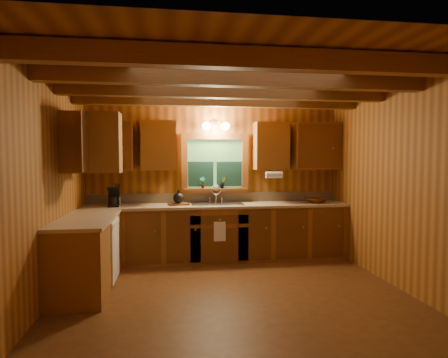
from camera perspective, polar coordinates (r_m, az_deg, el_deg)
name	(u,v)px	position (r m, az deg, el deg)	size (l,w,h in m)	color
room	(233,187)	(4.49, 1.43, -1.20)	(4.20, 4.20, 4.20)	#573215
ceiling_beams	(234,85)	(4.55, 1.46, 13.90)	(4.20, 2.54, 0.18)	brown
base_cabinets	(187,238)	(5.83, -5.55, -8.84)	(4.20, 2.22, 0.86)	brown
countertop	(188,208)	(5.76, -5.44, -4.44)	(4.20, 2.24, 0.04)	tan
backsplash	(215,197)	(6.38, -1.37, -2.78)	(4.20, 0.02, 0.16)	tan
dishwasher_panel	(115,250)	(5.29, -16.05, -10.21)	(0.02, 0.60, 0.80)	white
upper_cabinets	(182,145)	(5.84, -6.38, 5.10)	(4.19, 1.77, 0.78)	brown
window	(215,165)	(6.32, -1.36, 2.15)	(1.12, 0.08, 1.00)	brown
window_sill	(215,189)	(6.30, -1.30, -1.57)	(1.06, 0.14, 0.04)	brown
wall_sconce	(216,126)	(6.23, -1.24, 7.99)	(0.45, 0.21, 0.17)	black
paper_towel_roll	(274,175)	(6.18, 7.52, 0.63)	(0.11, 0.11, 0.27)	white
dish_towel	(220,231)	(5.84, -0.65, -7.91)	(0.18, 0.01, 0.30)	white
sink	(217,207)	(6.11, -1.06, -4.21)	(0.82, 0.48, 0.43)	silver
coffee_maker	(114,197)	(6.04, -16.28, -2.61)	(0.17, 0.21, 0.30)	black
utensil_crock	(117,200)	(6.13, -15.82, -3.09)	(0.12, 0.12, 0.35)	silver
cutting_board	(178,204)	(6.03, -6.88, -3.78)	(0.31, 0.22, 0.03)	#5D3413
teakettle	(178,198)	(6.02, -6.89, -2.86)	(0.17, 0.17, 0.21)	black
wicker_basket	(315,200)	(6.44, 13.57, -3.14)	(0.35, 0.35, 0.09)	#48230C
potted_plant_left	(203,183)	(6.25, -3.25, -0.55)	(0.10, 0.07, 0.19)	#5D3413
potted_plant_right	(223,183)	(6.29, -0.21, -0.55)	(0.10, 0.08, 0.18)	#5D3413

